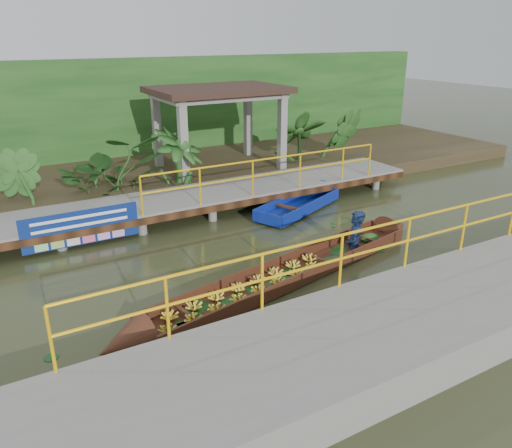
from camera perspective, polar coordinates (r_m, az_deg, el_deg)
ground at (r=11.29m, az=-3.71°, el=-4.66°), size 80.00×80.00×0.00m
land_strip at (r=17.86m, az=-14.55°, el=5.24°), size 30.00×8.00×0.45m
far_dock at (r=14.06m, az=-9.92°, el=2.45°), size 16.00×2.06×1.66m
near_dock at (r=8.67m, az=15.25°, el=-11.76°), size 18.00×2.40×1.73m
pavilion at (r=17.27m, az=-4.34°, el=14.12°), size 4.40×3.00×3.00m
foliage_backdrop at (r=19.87m, az=-17.08°, el=11.81°), size 30.00×0.80×4.00m
vendor_boat at (r=10.86m, az=5.57°, el=-4.05°), size 8.65×2.62×2.21m
moored_blue_boat at (r=15.30m, az=6.57°, el=2.90°), size 3.73×2.33×0.88m
blue_banner at (r=12.56m, az=-19.34°, el=-0.36°), size 2.73×0.04×0.85m
tropical_plants at (r=15.80m, az=-9.90°, el=7.22°), size 14.19×1.19×1.48m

